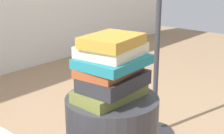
{
  "coord_description": "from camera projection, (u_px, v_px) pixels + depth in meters",
  "views": [
    {
      "loc": [
        -0.89,
        -0.76,
        1.0
      ],
      "look_at": [
        0.0,
        0.0,
        0.63
      ],
      "focal_mm": 51.03,
      "sensor_mm": 36.0,
      "label": 1
    }
  ],
  "objects": [
    {
      "name": "book_olive",
      "position": [
        110.0,
        93.0,
        1.25
      ],
      "size": [
        0.29,
        0.18,
        0.04
      ],
      "primitive_type": "cube",
      "rotation": [
        0.0,
        0.0,
        -0.04
      ],
      "color": "olive",
      "rests_on": "side_table"
    },
    {
      "name": "book_charcoal",
      "position": [
        115.0,
        81.0,
        1.24
      ],
      "size": [
        0.27,
        0.19,
        0.06
      ],
      "primitive_type": "cube",
      "rotation": [
        0.0,
        0.0,
        0.04
      ],
      "color": "#28282D",
      "rests_on": "book_olive"
    },
    {
      "name": "book_rust",
      "position": [
        110.0,
        69.0,
        1.23
      ],
      "size": [
        0.27,
        0.19,
        0.03
      ],
      "primitive_type": "cube",
      "rotation": [
        0.0,
        0.0,
        0.1
      ],
      "color": "#994723",
      "rests_on": "book_charcoal"
    },
    {
      "name": "book_teal",
      "position": [
        113.0,
        61.0,
        1.21
      ],
      "size": [
        0.26,
        0.22,
        0.04
      ],
      "primitive_type": "cube",
      "rotation": [
        0.0,
        0.0,
        0.04
      ],
      "color": "#1E727F",
      "rests_on": "book_rust"
    },
    {
      "name": "book_cream",
      "position": [
        112.0,
        50.0,
        1.22
      ],
      "size": [
        0.25,
        0.22,
        0.04
      ],
      "primitive_type": "cube",
      "rotation": [
        0.0,
        0.0,
        0.1
      ],
      "color": "beige",
      "rests_on": "book_teal"
    },
    {
      "name": "book_ochre",
      "position": [
        112.0,
        41.0,
        1.18
      ],
      "size": [
        0.24,
        0.2,
        0.04
      ],
      "primitive_type": "cube",
      "rotation": [
        0.0,
        0.0,
        0.13
      ],
      "color": "#B7842D",
      "rests_on": "book_cream"
    }
  ]
}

